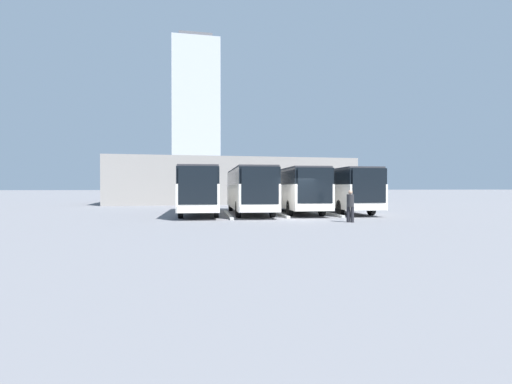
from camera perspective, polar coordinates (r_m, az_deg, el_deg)
ground_plane at (r=24.57m, az=5.75°, el=-3.88°), size 600.00×600.00×0.00m
bus_0 at (r=32.02m, az=11.70°, el=0.46°), size 3.57×12.03×3.31m
curb_divider_0 at (r=29.75m, az=9.88°, el=-2.95°), size 0.91×7.63×0.15m
bus_1 at (r=30.79m, az=5.45°, el=0.47°), size 3.57×12.03×3.31m
curb_divider_1 at (r=28.65m, az=3.07°, el=-3.08°), size 0.91×7.63×0.15m
bus_2 at (r=29.39m, az=-1.00°, el=0.46°), size 3.57×12.03×3.31m
curb_divider_2 at (r=27.41m, az=-3.99°, el=-3.25°), size 0.91×7.63×0.15m
bus_3 at (r=29.19m, az=-8.13°, el=0.46°), size 3.57×12.03×3.31m
pedestrian at (r=22.78m, az=13.32°, el=-1.82°), size 0.56×0.56×1.80m
station_building at (r=50.69m, az=-3.78°, el=1.57°), size 29.06×15.28×5.46m
office_tower at (r=184.08m, az=-8.74°, el=10.65°), size 20.59×20.59×69.06m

